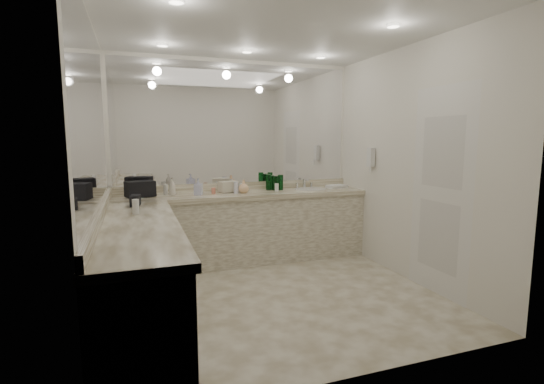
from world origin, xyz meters
name	(u,v)px	position (x,y,z in m)	size (l,w,h in m)	color
floor	(274,295)	(0.00, 0.00, 0.00)	(3.20, 3.20, 0.00)	beige
ceiling	(275,29)	(0.00, 0.00, 2.60)	(3.20, 3.20, 0.00)	white
wall_back	(237,160)	(0.00, 1.50, 1.30)	(3.20, 0.02, 2.60)	white
wall_left	(96,172)	(-1.60, 0.00, 1.30)	(0.02, 3.00, 2.60)	white
wall_right	(410,164)	(1.60, 0.00, 1.30)	(0.02, 3.00, 2.60)	white
vanity_back_base	(243,229)	(0.00, 1.20, 0.42)	(3.20, 0.60, 0.84)	silver
vanity_back_top	(243,195)	(0.00, 1.19, 0.87)	(3.20, 0.64, 0.06)	silver
vanity_left_base	(139,280)	(-1.30, -0.30, 0.42)	(0.60, 2.40, 0.84)	silver
vanity_left_top	(138,227)	(-1.29, -0.30, 0.87)	(0.64, 2.42, 0.06)	silver
backsplash_back	(237,186)	(0.00, 1.48, 0.95)	(3.20, 0.04, 0.10)	silver
backsplash_left	(101,213)	(-1.58, 0.00, 0.95)	(0.04, 3.00, 0.10)	silver
mirror_back	(236,124)	(0.00, 1.49, 1.77)	(3.12, 0.01, 1.55)	white
mirror_left	(95,115)	(-1.59, 0.00, 1.77)	(0.01, 2.92, 1.55)	white
sink	(310,190)	(0.95, 1.20, 0.90)	(0.44, 0.44, 0.03)	white
faucet	(304,183)	(0.95, 1.41, 0.97)	(0.24, 0.16, 0.14)	silver
wall_phone	(371,157)	(1.56, 0.70, 1.35)	(0.06, 0.10, 0.24)	white
door	(440,192)	(1.59, -0.50, 1.05)	(0.02, 0.82, 2.10)	white
black_toiletry_bag	(140,190)	(-1.24, 1.20, 0.99)	(0.32, 0.20, 0.18)	black
black_bag_spill	(135,201)	(-1.30, 0.57, 0.95)	(0.09, 0.20, 0.11)	black
cream_cosmetic_case	(228,187)	(-0.17, 1.28, 0.97)	(0.23, 0.14, 0.13)	beige
hand_towel	(337,186)	(1.36, 1.21, 0.92)	(0.26, 0.18, 0.04)	white
lotion_left	(136,207)	(-1.30, 0.10, 0.97)	(0.06, 0.06, 0.14)	white
soap_bottle_a	(172,186)	(-0.87, 1.24, 1.01)	(0.08, 0.08, 0.22)	beige
soap_bottle_b	(198,187)	(-0.57, 1.16, 1.00)	(0.09, 0.09, 0.20)	silver
soap_bottle_c	(244,186)	(0.00, 1.15, 0.98)	(0.13, 0.13, 0.17)	#FCC891
green_bottle_0	(272,183)	(0.45, 1.35, 1.00)	(0.07, 0.07, 0.19)	#0C571C
green_bottle_1	(280,182)	(0.54, 1.27, 1.00)	(0.07, 0.07, 0.20)	#0C571C
green_bottle_2	(275,183)	(0.47, 1.30, 0.99)	(0.07, 0.07, 0.19)	#0C571C
green_bottle_3	(277,183)	(0.50, 1.28, 0.99)	(0.07, 0.07, 0.19)	#0C571C
green_bottle_4	(268,182)	(0.39, 1.32, 1.01)	(0.07, 0.07, 0.21)	#0C571C
amenity_bottle_0	(236,188)	(-0.10, 1.15, 0.97)	(0.06, 0.06, 0.15)	silver
amenity_bottle_1	(213,191)	(-0.38, 1.20, 0.94)	(0.05, 0.05, 0.08)	#E57F66
amenity_bottle_2	(166,190)	(-0.94, 1.32, 0.96)	(0.05, 0.05, 0.13)	white
amenity_bottle_3	(241,188)	(-0.02, 1.23, 0.96)	(0.05, 0.05, 0.12)	white
amenity_bottle_4	(222,188)	(-0.24, 1.33, 0.95)	(0.04, 0.04, 0.11)	white
amenity_bottle_5	(142,195)	(-1.23, 1.13, 0.93)	(0.05, 0.05, 0.06)	silver
amenity_bottle_6	(277,187)	(0.45, 1.18, 0.95)	(0.05, 0.05, 0.10)	white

